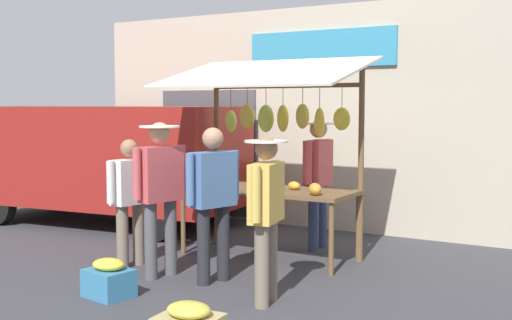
{
  "coord_description": "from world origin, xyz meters",
  "views": [
    {
      "loc": [
        -4.08,
        7.0,
        1.93
      ],
      "look_at": [
        0.0,
        0.3,
        1.25
      ],
      "focal_mm": 46.08,
      "sensor_mm": 36.0,
      "label": 1
    }
  ],
  "objects_px": {
    "market_stall": "(272,132)",
    "parked_van": "(97,154)",
    "shopper_with_shopping_bag": "(130,195)",
    "shopper_with_ponytail": "(266,206)",
    "shopper_in_grey_tee": "(160,185)",
    "produce_crate_near": "(109,279)",
    "shopper_in_striped_shirt": "(213,193)",
    "vendor_with_sunhat": "(318,173)"
  },
  "relations": [
    {
      "from": "shopper_with_ponytail",
      "to": "parked_van",
      "type": "bearing_deg",
      "value": 50.77
    },
    {
      "from": "parked_van",
      "to": "shopper_with_ponytail",
      "type": "bearing_deg",
      "value": 146.18
    },
    {
      "from": "vendor_with_sunhat",
      "to": "shopper_in_grey_tee",
      "type": "bearing_deg",
      "value": -25.28
    },
    {
      "from": "vendor_with_sunhat",
      "to": "parked_van",
      "type": "bearing_deg",
      "value": -92.29
    },
    {
      "from": "shopper_with_ponytail",
      "to": "shopper_with_shopping_bag",
      "type": "bearing_deg",
      "value": 66.88
    },
    {
      "from": "market_stall",
      "to": "parked_van",
      "type": "xyz_separation_m",
      "value": [
        3.6,
        -0.61,
        -0.45
      ]
    },
    {
      "from": "vendor_with_sunhat",
      "to": "shopper_in_striped_shirt",
      "type": "distance_m",
      "value": 2.07
    },
    {
      "from": "market_stall",
      "to": "shopper_in_grey_tee",
      "type": "bearing_deg",
      "value": 69.31
    },
    {
      "from": "shopper_with_ponytail",
      "to": "shopper_in_grey_tee",
      "type": "distance_m",
      "value": 1.51
    },
    {
      "from": "market_stall",
      "to": "parked_van",
      "type": "bearing_deg",
      "value": -9.61
    },
    {
      "from": "shopper_in_striped_shirt",
      "to": "shopper_in_grey_tee",
      "type": "xyz_separation_m",
      "value": [
        0.63,
        0.12,
        0.06
      ]
    },
    {
      "from": "shopper_with_ponytail",
      "to": "shopper_in_striped_shirt",
      "type": "relative_size",
      "value": 0.96
    },
    {
      "from": "market_stall",
      "to": "shopper_in_striped_shirt",
      "type": "xyz_separation_m",
      "value": [
        -0.07,
        1.37,
        -0.6
      ]
    },
    {
      "from": "shopper_in_striped_shirt",
      "to": "shopper_in_grey_tee",
      "type": "bearing_deg",
      "value": 115.94
    },
    {
      "from": "vendor_with_sunhat",
      "to": "shopper_in_striped_shirt",
      "type": "height_order",
      "value": "vendor_with_sunhat"
    },
    {
      "from": "shopper_in_striped_shirt",
      "to": "shopper_with_shopping_bag",
      "type": "height_order",
      "value": "shopper_in_striped_shirt"
    },
    {
      "from": "produce_crate_near",
      "to": "market_stall",
      "type": "bearing_deg",
      "value": -102.46
    },
    {
      "from": "shopper_with_ponytail",
      "to": "shopper_in_grey_tee",
      "type": "bearing_deg",
      "value": 69.1
    },
    {
      "from": "shopper_in_striped_shirt",
      "to": "market_stall",
      "type": "bearing_deg",
      "value": 18.0
    },
    {
      "from": "shopper_with_ponytail",
      "to": "shopper_in_striped_shirt",
      "type": "distance_m",
      "value": 0.93
    },
    {
      "from": "market_stall",
      "to": "shopper_with_shopping_bag",
      "type": "height_order",
      "value": "market_stall"
    },
    {
      "from": "market_stall",
      "to": "shopper_in_striped_shirt",
      "type": "distance_m",
      "value": 1.49
    },
    {
      "from": "market_stall",
      "to": "vendor_with_sunhat",
      "type": "distance_m",
      "value": 0.93
    },
    {
      "from": "vendor_with_sunhat",
      "to": "shopper_with_ponytail",
      "type": "height_order",
      "value": "vendor_with_sunhat"
    },
    {
      "from": "shopper_with_shopping_bag",
      "to": "shopper_in_striped_shirt",
      "type": "bearing_deg",
      "value": -86.64
    },
    {
      "from": "vendor_with_sunhat",
      "to": "parked_van",
      "type": "relative_size",
      "value": 0.37
    },
    {
      "from": "shopper_in_grey_tee",
      "to": "shopper_with_ponytail",
      "type": "bearing_deg",
      "value": -88.21
    },
    {
      "from": "shopper_with_shopping_bag",
      "to": "shopper_in_grey_tee",
      "type": "relative_size",
      "value": 0.88
    },
    {
      "from": "market_stall",
      "to": "produce_crate_near",
      "type": "relative_size",
      "value": 4.96
    },
    {
      "from": "shopper_with_shopping_bag",
      "to": "produce_crate_near",
      "type": "distance_m",
      "value": 1.4
    },
    {
      "from": "parked_van",
      "to": "shopper_in_grey_tee",
      "type": "bearing_deg",
      "value": 138.78
    },
    {
      "from": "shopper_in_grey_tee",
      "to": "parked_van",
      "type": "distance_m",
      "value": 3.69
    },
    {
      "from": "shopper_in_grey_tee",
      "to": "produce_crate_near",
      "type": "relative_size",
      "value": 3.42
    },
    {
      "from": "vendor_with_sunhat",
      "to": "parked_van",
      "type": "distance_m",
      "value": 3.91
    },
    {
      "from": "shopper_with_ponytail",
      "to": "vendor_with_sunhat",
      "type": "bearing_deg",
      "value": 2.47
    },
    {
      "from": "market_stall",
      "to": "shopper_with_shopping_bag",
      "type": "relative_size",
      "value": 1.66
    },
    {
      "from": "vendor_with_sunhat",
      "to": "produce_crate_near",
      "type": "xyz_separation_m",
      "value": [
        0.83,
        3.04,
        -0.84
      ]
    },
    {
      "from": "shopper_with_ponytail",
      "to": "produce_crate_near",
      "type": "distance_m",
      "value": 1.76
    },
    {
      "from": "shopper_with_shopping_bag",
      "to": "market_stall",
      "type": "bearing_deg",
      "value": -35.68
    },
    {
      "from": "shopper_in_striped_shirt",
      "to": "shopper_with_shopping_bag",
      "type": "bearing_deg",
      "value": 102.43
    },
    {
      "from": "shopper_with_shopping_bag",
      "to": "parked_van",
      "type": "height_order",
      "value": "parked_van"
    },
    {
      "from": "vendor_with_sunhat",
      "to": "produce_crate_near",
      "type": "distance_m",
      "value": 3.26
    }
  ]
}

